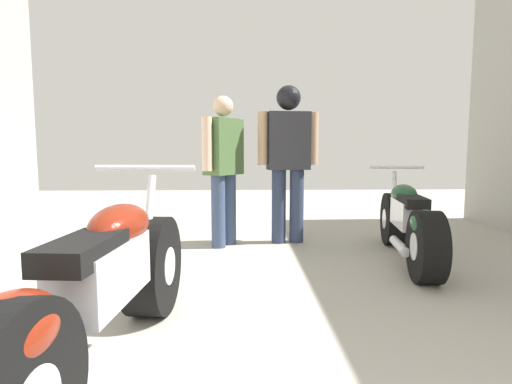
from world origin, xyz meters
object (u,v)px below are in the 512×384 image
at_px(mechanic_in_blue, 223,162).
at_px(motorcycle_black_naked, 408,223).
at_px(motorcycle_maroon_cruiser, 100,296).
at_px(mechanic_with_helmet, 288,150).

bearing_deg(mechanic_in_blue, motorcycle_black_naked, -21.57).
height_order(motorcycle_maroon_cruiser, motorcycle_black_naked, motorcycle_maroon_cruiser).
bearing_deg(mechanic_with_helmet, mechanic_in_blue, -169.31).
bearing_deg(motorcycle_maroon_cruiser, mechanic_with_helmet, 67.09).
distance_m(motorcycle_maroon_cruiser, motorcycle_black_naked, 2.86).
xyz_separation_m(motorcycle_black_naked, mechanic_in_blue, (-1.74, 0.69, 0.55)).
relative_size(motorcycle_maroon_cruiser, mechanic_with_helmet, 1.17).
bearing_deg(motorcycle_maroon_cruiser, motorcycle_black_naked, 40.76).
distance_m(motorcycle_black_naked, mechanic_in_blue, 1.95).
height_order(mechanic_in_blue, mechanic_with_helmet, mechanic_with_helmet).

